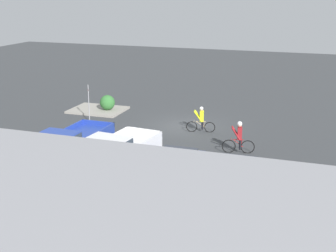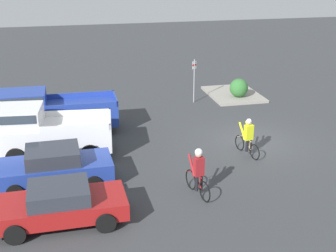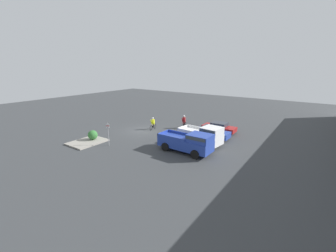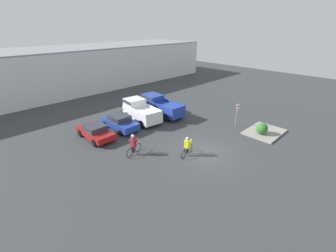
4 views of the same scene
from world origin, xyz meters
The scene contains 11 objects.
ground_plane centered at (0.00, 0.00, 0.00)m, with size 80.00×80.00×0.00m, color #383A3D.
warehouse_building centered at (0.00, 27.89, 3.23)m, with size 51.64×11.77×6.47m.
sedan_0 centered at (-5.15, 8.82, 0.68)m, with size 2.04×4.27×1.33m.
sedan_1 centered at (-2.35, 9.00, 0.73)m, with size 2.08×4.36×1.46m.
pickup_truck_0 centered at (0.49, 9.29, 1.15)m, with size 2.68×5.00×2.22m.
pickup_truck_1 centered at (3.26, 9.11, 1.13)m, with size 2.30×5.58×2.14m.
cyclist_0 centered at (-1.37, 0.84, 0.83)m, with size 1.81×0.55×1.67m.
cyclist_1 centered at (-4.36, 3.96, 0.94)m, with size 1.78×0.54×1.84m.
fire_lane_sign centered at (6.47, 1.00, 1.53)m, with size 0.17×0.27×2.55m.
curb_island centered at (7.26, -1.77, 0.07)m, with size 3.90×2.98×0.15m, color gray.
shrub centered at (6.46, -1.79, 0.70)m, with size 1.10×1.10×1.10m.
Camera 4 is at (-13.48, -9.30, 9.75)m, focal length 24.00 mm.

